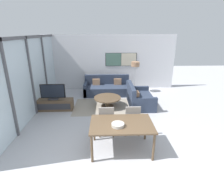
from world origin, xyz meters
The scene contains 14 objects.
ground_plane centered at (0.00, 0.00, 0.00)m, with size 24.00×24.00×0.00m, color #B2B2B7.
wall_back centered at (0.02, 5.91, 1.40)m, with size 6.75×0.09×2.80m.
window_wall_left centered at (-2.87, 2.95, 1.53)m, with size 0.07×5.91×2.80m.
area_rug centered at (-0.16, 3.47, 0.00)m, with size 2.72×1.71×0.01m.
tv_console centered at (-2.25, 3.24, 0.22)m, with size 1.45×0.44×0.43m.
television centered at (-2.25, 3.24, 0.73)m, with size 0.93×0.20×0.62m.
sofa_main centered at (-0.16, 5.02, 0.28)m, with size 2.20×0.96×0.89m.
sofa_side centered at (1.12, 3.55, 0.28)m, with size 0.96×1.54×0.89m.
coffee_table centered at (-0.16, 3.47, 0.30)m, with size 1.09×1.09×0.40m.
dining_table centered at (0.16, 0.72, 0.69)m, with size 1.56×0.99×0.77m.
dining_chair_left centered at (-0.22, 1.39, 0.52)m, with size 0.46×0.46×0.95m.
dining_chair_centre centered at (0.53, 1.41, 0.52)m, with size 0.46×0.46×0.95m.
fruit_bowl centered at (0.06, 0.58, 0.81)m, with size 0.31×0.31×0.08m.
floor_lamp centered at (1.21, 5.12, 1.35)m, with size 0.40×0.40×1.55m.
Camera 1 is at (-0.23, -3.12, 2.95)m, focal length 28.00 mm.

